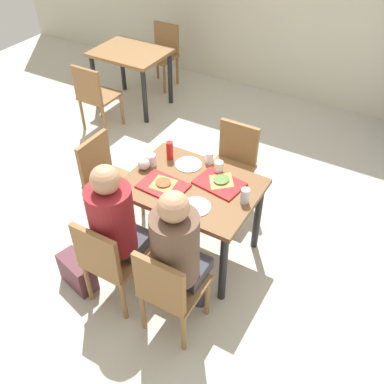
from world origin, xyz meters
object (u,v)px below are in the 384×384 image
plastic_cup_b (172,205)px  plastic_cup_a (209,157)px  tray_red_near (163,186)px  handbag (78,272)px  background_chair_far (163,51)px  person_in_brown_jacket (178,250)px  pizza_slice_b (221,180)px  condiment_bottle (170,150)px  background_table (131,61)px  background_chair_near (94,94)px  tray_red_far (219,183)px  chair_near_left (108,259)px  person_in_red (116,223)px  pizza_slice_a (163,183)px  plastic_cup_d (219,167)px  plastic_cup_c (152,160)px  paper_plate_center (189,164)px  soda_can (245,196)px  main_table (192,195)px  chair_left_end (105,175)px  paper_plate_near_edge (196,207)px  chair_far_side (233,161)px  chair_near_right (168,288)px  foil_bundle (144,164)px

plastic_cup_b → plastic_cup_a: bearing=94.6°
tray_red_near → handbag: bearing=-123.4°
handbag → background_chair_far: bearing=112.0°
person_in_brown_jacket → pizza_slice_b: (-0.07, 0.76, 0.03)m
condiment_bottle → background_table: (-1.65, 1.67, -0.21)m
background_chair_near → tray_red_far: bearing=-25.5°
pizza_slice_b → tray_red_near: bearing=-143.1°
chair_near_left → person_in_brown_jacket: person_in_brown_jacket is taller
person_in_red → tray_red_far: person_in_red is taller
pizza_slice_a → plastic_cup_d: size_ratio=2.47×
chair_near_left → condiment_bottle: condiment_bottle is taller
background_chair_near → condiment_bottle: bearing=-29.6°
chair_near_left → person_in_red: bearing=90.0°
plastic_cup_b → plastic_cup_c: size_ratio=1.00×
person_in_red → handbag: bearing=-156.0°
paper_plate_center → plastic_cup_d: 0.26m
person_in_red → soda_can: (0.69, 0.64, 0.07)m
chair_near_left → pizza_slice_a: chair_near_left is taller
plastic_cup_c → background_table: 2.41m
main_table → chair_near_left: chair_near_left is taller
chair_left_end → plastic_cup_b: size_ratio=8.36×
chair_left_end → paper_plate_center: bearing=15.7°
person_in_brown_jacket → background_table: (-2.24, 2.50, -0.12)m
chair_near_left → background_chair_far: same height
handbag → chair_near_left: bearing=2.6°
chair_left_end → plastic_cup_a: bearing=20.3°
chair_near_left → paper_plate_near_edge: chair_near_left is taller
plastic_cup_c → background_chair_far: (-1.57, 2.55, -0.31)m
plastic_cup_c → soda_can: 0.85m
main_table → soda_can: size_ratio=8.43×
tray_red_far → background_table: size_ratio=0.40×
plastic_cup_d → handbag: bearing=-124.7°
person_in_brown_jacket → plastic_cup_a: size_ratio=12.46×
tray_red_far → plastic_cup_d: 0.16m
main_table → chair_far_side: chair_far_side is taller
person_in_brown_jacket → tray_red_far: bearing=96.0°
handbag → background_chair_near: size_ratio=0.38×
main_table → pizza_slice_b: 0.27m
person_in_brown_jacket → plastic_cup_c: size_ratio=12.46×
person_in_red → plastic_cup_b: size_ratio=12.46×
plastic_cup_d → background_table: (-2.08, 1.63, -0.18)m
pizza_slice_a → plastic_cup_d: (0.29, 0.37, 0.03)m
chair_near_left → tray_red_far: (0.44, 0.88, 0.26)m
chair_near_right → pizza_slice_a: chair_near_right is taller
handbag → chair_left_end: bearing=110.5°
paper_plate_center → chair_far_side: bearing=74.5°
chair_far_side → paper_plate_near_edge: chair_far_side is taller
chair_far_side → background_chair_far: 2.71m
paper_plate_near_edge → tray_red_far: bearing=85.4°
person_in_brown_jacket → foil_bundle: (-0.69, 0.61, 0.06)m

